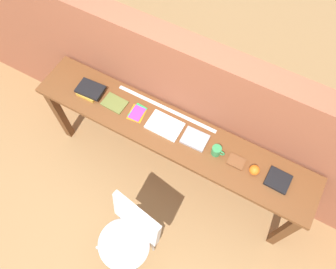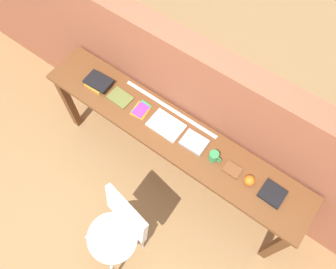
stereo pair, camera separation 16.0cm
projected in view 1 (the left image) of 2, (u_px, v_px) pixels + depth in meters
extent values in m
plane|color=#9E7547|center=(156.00, 194.00, 3.35)|extent=(40.00, 40.00, 0.00)
cube|color=#935138|center=(189.00, 107.00, 2.92)|extent=(6.00, 0.20, 1.56)
cube|color=brown|center=(171.00, 132.00, 2.71)|extent=(2.50, 0.44, 0.04)
cube|color=#5B341A|center=(60.00, 114.00, 3.30)|extent=(0.07, 0.07, 0.84)
cube|color=#5B341A|center=(284.00, 231.00, 2.77)|extent=(0.07, 0.07, 0.84)
cube|color=#5B341A|center=(79.00, 91.00, 3.43)|extent=(0.07, 0.07, 0.84)
cube|color=#5B341A|center=(297.00, 199.00, 2.90)|extent=(0.07, 0.07, 0.84)
ellipsoid|color=silver|center=(124.00, 244.00, 2.69)|extent=(0.50, 0.49, 0.08)
cube|color=silver|center=(136.00, 219.00, 2.55)|extent=(0.45, 0.18, 0.40)
cylinder|color=#B2B2B7|center=(101.00, 251.00, 2.90)|extent=(0.02, 0.02, 0.41)
cylinder|color=#B2B2B7|center=(125.00, 223.00, 3.02)|extent=(0.02, 0.02, 0.41)
cylinder|color=#B2B2B7|center=(153.00, 246.00, 2.92)|extent=(0.02, 0.02, 0.41)
cube|color=gold|center=(89.00, 92.00, 2.85)|extent=(0.18, 0.15, 0.03)
cube|color=black|center=(90.00, 89.00, 2.83)|extent=(0.24, 0.17, 0.03)
cube|color=olive|center=(115.00, 103.00, 2.81)|extent=(0.21, 0.15, 0.01)
cube|color=orange|center=(137.00, 114.00, 2.77)|extent=(0.14, 0.17, 0.00)
cube|color=green|center=(138.00, 112.00, 2.77)|extent=(0.11, 0.16, 0.00)
cube|color=purple|center=(137.00, 113.00, 2.77)|extent=(0.11, 0.14, 0.00)
cube|color=white|center=(165.00, 126.00, 2.71)|extent=(0.29, 0.20, 0.02)
cube|color=#9E9EA3|center=(195.00, 139.00, 2.65)|extent=(0.21, 0.17, 0.02)
cylinder|color=#338C4C|center=(216.00, 151.00, 2.56)|extent=(0.08, 0.08, 0.09)
torus|color=#338C4C|center=(221.00, 153.00, 2.55)|extent=(0.06, 0.01, 0.06)
cube|color=brown|center=(236.00, 162.00, 2.56)|extent=(0.13, 0.10, 0.02)
sphere|color=orange|center=(254.00, 170.00, 2.49)|extent=(0.08, 0.08, 0.08)
cube|color=black|center=(278.00, 180.00, 2.48)|extent=(0.18, 0.17, 0.03)
cube|color=silver|center=(166.00, 109.00, 2.79)|extent=(0.94, 0.03, 0.00)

